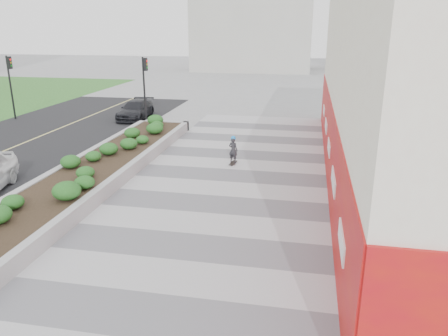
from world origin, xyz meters
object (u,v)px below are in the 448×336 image
(traffic_signal_near, at_px, (145,80))
(car_dark, at_px, (135,110))
(traffic_signal_far, at_px, (10,78))
(skateboarder, at_px, (233,150))
(planter, at_px, (97,167))

(traffic_signal_near, bearing_deg, car_dark, 135.91)
(traffic_signal_near, height_order, traffic_signal_far, same)
(skateboarder, height_order, car_dark, skateboarder)
(planter, bearing_deg, car_dark, 104.34)
(traffic_signal_near, xyz_separation_m, car_dark, (-1.27, 1.23, -2.16))
(planter, distance_m, traffic_signal_near, 10.90)
(car_dark, bearing_deg, traffic_signal_far, -170.54)
(traffic_signal_near, bearing_deg, traffic_signal_far, -176.89)
(traffic_signal_near, bearing_deg, planter, -80.65)
(planter, xyz_separation_m, traffic_signal_far, (-10.93, 10.00, 2.34))
(traffic_signal_far, xyz_separation_m, skateboarder, (16.23, -7.21, -2.08))
(traffic_signal_near, relative_size, traffic_signal_far, 1.00)
(planter, height_order, skateboarder, skateboarder)
(planter, bearing_deg, traffic_signal_far, 137.54)
(traffic_signal_far, xyz_separation_m, car_dark, (7.93, 1.73, -2.16))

